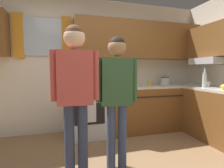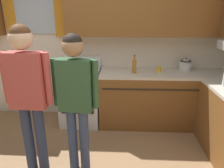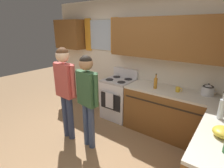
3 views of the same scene
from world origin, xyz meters
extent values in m
cube|color=silver|center=(0.00, 1.90, 1.30)|extent=(4.60, 0.10, 2.60)
cube|color=silver|center=(-0.89, 1.83, 1.81)|extent=(0.65, 0.03, 0.68)
cube|color=orange|center=(-1.30, 1.82, 1.81)|extent=(0.18, 0.04, 0.78)
cube|color=orange|center=(-0.47, 1.82, 1.81)|extent=(0.18, 0.04, 0.78)
cube|color=brown|center=(0.98, 1.69, 1.81)|extent=(2.64, 0.32, 0.74)
cube|color=brown|center=(2.14, 0.87, 1.75)|extent=(0.32, 1.66, 0.60)
cube|color=#B7B7BC|center=(2.08, 1.05, 1.38)|extent=(0.40, 0.60, 0.12)
cube|color=brown|center=(1.25, 1.54, 0.43)|extent=(2.11, 0.62, 0.86)
cube|color=beige|center=(1.25, 1.54, 0.88)|extent=(2.11, 0.62, 0.04)
cube|color=#2D2319|center=(1.25, 1.23, 0.72)|extent=(1.99, 0.01, 0.02)
cube|color=silver|center=(-0.14, 1.54, 0.43)|extent=(0.63, 0.62, 0.86)
cube|color=black|center=(-0.14, 1.23, 0.48)|extent=(0.51, 0.01, 0.36)
cylinder|color=#ADADB2|center=(-0.14, 1.20, 0.70)|extent=(0.51, 0.02, 0.02)
cube|color=#ADADB2|center=(-0.14, 1.54, 0.88)|extent=(0.63, 0.62, 0.04)
cube|color=silver|center=(-0.14, 1.81, 1.00)|extent=(0.63, 0.08, 0.20)
cylinder|color=black|center=(-0.30, 1.40, 0.91)|extent=(0.17, 0.17, 0.01)
cylinder|color=black|center=(0.02, 1.40, 0.91)|extent=(0.17, 0.17, 0.01)
cylinder|color=black|center=(-0.30, 1.68, 0.91)|extent=(0.17, 0.17, 0.01)
cylinder|color=black|center=(0.02, 1.68, 0.91)|extent=(0.17, 0.17, 0.01)
cube|color=silver|center=(-0.14, 1.19, 0.52)|extent=(0.20, 0.02, 0.34)
cylinder|color=silver|center=(1.86, 0.89, 1.03)|extent=(0.07, 0.07, 0.26)
cylinder|color=silver|center=(1.86, 0.89, 1.21)|extent=(0.03, 0.03, 0.09)
cylinder|color=#3F382D|center=(1.86, 0.89, 1.26)|extent=(0.03, 0.03, 0.02)
cylinder|color=#B27223|center=(0.73, 1.48, 1.00)|extent=(0.06, 0.06, 0.20)
cylinder|color=#B27223|center=(0.73, 1.48, 1.14)|extent=(0.02, 0.02, 0.07)
cylinder|color=#3F382D|center=(0.73, 1.48, 1.18)|extent=(0.03, 0.03, 0.02)
cylinder|color=white|center=(2.04, 1.01, 0.95)|extent=(0.08, 0.08, 0.09)
torus|color=white|center=(2.10, 1.01, 0.95)|extent=(0.07, 0.01, 0.07)
cylinder|color=gold|center=(1.13, 1.55, 0.95)|extent=(0.08, 0.08, 0.09)
torus|color=gold|center=(1.18, 1.55, 0.95)|extent=(0.06, 0.01, 0.06)
cylinder|color=silver|center=(1.58, 1.69, 0.97)|extent=(0.20, 0.20, 0.14)
cone|color=silver|center=(1.58, 1.69, 1.06)|extent=(0.18, 0.18, 0.05)
sphere|color=black|center=(1.58, 1.69, 1.09)|extent=(0.02, 0.02, 0.02)
cone|color=silver|center=(1.71, 1.69, 1.00)|extent=(0.09, 0.04, 0.07)
torus|color=black|center=(1.58, 1.69, 1.05)|extent=(0.17, 0.17, 0.02)
cylinder|color=#2D3856|center=(-0.36, 0.31, 0.42)|extent=(0.11, 0.11, 0.83)
cylinder|color=#2D3856|center=(-0.51, 0.32, 0.42)|extent=(0.11, 0.11, 0.83)
cube|color=#BF4C47|center=(-0.43, 0.32, 1.13)|extent=(0.39, 0.18, 0.59)
cylinder|color=#BF4C47|center=(-0.21, 0.31, 1.15)|extent=(0.07, 0.07, 0.54)
cylinder|color=#BF4C47|center=(-0.66, 0.33, 1.15)|extent=(0.07, 0.07, 0.54)
sphere|color=beige|center=(-0.43, 0.32, 1.56)|extent=(0.23, 0.23, 0.23)
sphere|color=#4C2D19|center=(-0.43, 0.32, 1.59)|extent=(0.21, 0.21, 0.21)
cylinder|color=#38476B|center=(0.13, 0.35, 0.39)|extent=(0.11, 0.11, 0.79)
cylinder|color=#38476B|center=(-0.01, 0.37, 0.39)|extent=(0.11, 0.11, 0.79)
cube|color=#335938|center=(0.06, 0.36, 1.07)|extent=(0.38, 0.19, 0.56)
cylinder|color=#335938|center=(0.27, 0.33, 1.09)|extent=(0.07, 0.07, 0.51)
cylinder|color=#335938|center=(-0.16, 0.38, 1.09)|extent=(0.07, 0.07, 0.51)
sphere|color=#A87A56|center=(0.06, 0.36, 1.48)|extent=(0.22, 0.22, 0.22)
sphere|color=black|center=(0.06, 0.36, 1.51)|extent=(0.20, 0.20, 0.20)
camera|label=1|loc=(-0.56, -1.60, 1.21)|focal=27.78mm
camera|label=2|loc=(0.54, -1.64, 1.77)|focal=32.94mm
camera|label=3|loc=(1.93, -1.48, 2.01)|focal=27.82mm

